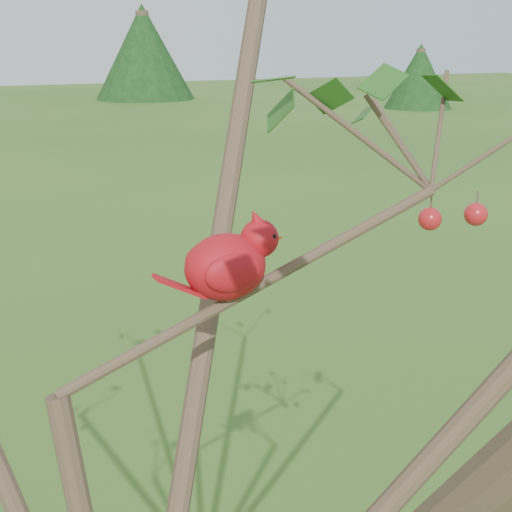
# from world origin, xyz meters

# --- Properties ---
(crabapple_tree) EXTENTS (2.35, 2.05, 2.95)m
(crabapple_tree) POSITION_xyz_m (0.03, -0.02, 2.12)
(crabapple_tree) COLOR #423223
(crabapple_tree) RESTS_ON ground
(cardinal) EXTENTS (0.21, 0.10, 0.14)m
(cardinal) POSITION_xyz_m (0.21, 0.08, 2.12)
(cardinal) COLOR red
(cardinal) RESTS_ON ground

